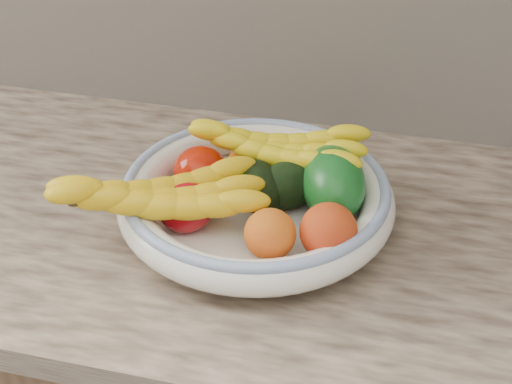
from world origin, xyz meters
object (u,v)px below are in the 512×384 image
object	(u,v)px
green_mango	(333,183)
banana_bunch_front	(159,201)
fruit_bowl	(256,199)
banana_bunch_back	(276,152)

from	to	relation	value
green_mango	banana_bunch_front	xyz separation A→B (m)	(-0.22, -0.11, 0.01)
fruit_bowl	green_mango	xyz separation A→B (m)	(0.10, 0.03, 0.03)
banana_bunch_front	fruit_bowl	bearing A→B (deg)	10.76
banana_bunch_back	banana_bunch_front	world-z (taller)	banana_bunch_back
fruit_bowl	banana_bunch_front	size ratio (longest dim) A/B	1.29
banana_bunch_front	banana_bunch_back	bearing A→B (deg)	24.26
fruit_bowl	banana_bunch_back	xyz separation A→B (m)	(0.01, 0.07, 0.04)
green_mango	fruit_bowl	bearing A→B (deg)	173.20
green_mango	banana_bunch_front	world-z (taller)	green_mango
fruit_bowl	green_mango	bearing A→B (deg)	13.89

